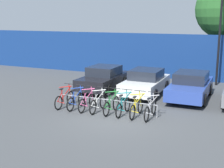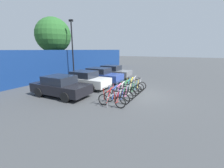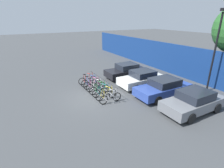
# 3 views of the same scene
# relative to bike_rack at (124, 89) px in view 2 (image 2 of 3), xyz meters

# --- Properties ---
(ground_plane) EXTENTS (120.00, 120.00, 0.00)m
(ground_plane) POSITION_rel_bike_rack_xyz_m (0.80, -0.68, -0.50)
(ground_plane) COLOR #424447
(hoarding_wall) EXTENTS (36.00, 0.16, 3.08)m
(hoarding_wall) POSITION_rel_bike_rack_xyz_m (0.80, 8.82, 1.04)
(hoarding_wall) COLOR navy
(hoarding_wall) RESTS_ON ground
(bike_rack) EXTENTS (4.79, 0.04, 0.57)m
(bike_rack) POSITION_rel_bike_rack_xyz_m (0.00, 0.00, 0.00)
(bike_rack) COLOR gray
(bike_rack) RESTS_ON ground
(bicycle_red) EXTENTS (0.68, 1.71, 1.05)m
(bicycle_red) POSITION_rel_bike_rack_xyz_m (-2.12, -0.15, -0.12)
(bicycle_red) COLOR black
(bicycle_red) RESTS_ON ground
(bicycle_blue) EXTENTS (0.68, 1.71, 1.05)m
(bicycle_blue) POSITION_rel_bike_rack_xyz_m (-1.49, -0.15, -0.12)
(bicycle_blue) COLOR black
(bicycle_blue) RESTS_ON ground
(bicycle_pink) EXTENTS (0.68, 1.71, 1.05)m
(bicycle_pink) POSITION_rel_bike_rack_xyz_m (-0.90, -0.15, -0.12)
(bicycle_pink) COLOR black
(bicycle_pink) RESTS_ON ground
(bicycle_white) EXTENTS (0.68, 1.71, 1.05)m
(bicycle_white) POSITION_rel_bike_rack_xyz_m (-0.34, -0.15, -0.12)
(bicycle_white) COLOR black
(bicycle_white) RESTS_ON ground
(bicycle_green) EXTENTS (0.68, 1.71, 1.05)m
(bicycle_green) POSITION_rel_bike_rack_xyz_m (0.31, -0.15, -0.12)
(bicycle_green) COLOR black
(bicycle_green) RESTS_ON ground
(bicycle_teal) EXTENTS (0.68, 1.71, 1.05)m
(bicycle_teal) POSITION_rel_bike_rack_xyz_m (0.88, -0.15, -0.12)
(bicycle_teal) COLOR black
(bicycle_teal) RESTS_ON ground
(bicycle_yellow) EXTENTS (0.68, 1.71, 1.05)m
(bicycle_yellow) POSITION_rel_bike_rack_xyz_m (1.50, -0.15, -0.12)
(bicycle_yellow) COLOR black
(bicycle_yellow) RESTS_ON ground
(bicycle_silver) EXTENTS (0.68, 1.71, 1.05)m
(bicycle_silver) POSITION_rel_bike_rack_xyz_m (2.12, -0.15, -0.12)
(bicycle_silver) COLOR black
(bicycle_silver) RESTS_ON ground
(car_black) EXTENTS (1.91, 4.01, 1.40)m
(car_black) POSITION_rel_bike_rack_xyz_m (-1.92, 3.82, 0.19)
(car_black) COLOR black
(car_black) RESTS_ON ground
(car_white) EXTENTS (1.91, 4.01, 1.40)m
(car_white) POSITION_rel_bike_rack_xyz_m (0.68, 3.72, 0.19)
(car_white) COLOR silver
(car_white) RESTS_ON ground
(car_blue) EXTENTS (1.91, 4.34, 1.40)m
(car_blue) POSITION_rel_bike_rack_xyz_m (3.10, 3.82, 0.19)
(car_blue) COLOR #2D479E
(car_blue) RESTS_ON ground
(car_grey) EXTENTS (1.91, 4.18, 1.40)m
(car_grey) POSITION_rel_bike_rack_xyz_m (5.71, 3.81, 0.19)
(car_grey) COLOR slate
(car_grey) RESTS_ON ground
(lamp_post) EXTENTS (0.24, 0.44, 6.22)m
(lamp_post) POSITION_rel_bike_rack_xyz_m (4.03, 7.83, 2.96)
(lamp_post) COLOR black
(lamp_post) RESTS_ON ground
(tree_behind_hoarding) EXTENTS (4.03, 4.03, 6.75)m
(tree_behind_hoarding) POSITION_rel_bike_rack_xyz_m (4.05, 10.62, 4.20)
(tree_behind_hoarding) COLOR brown
(tree_behind_hoarding) RESTS_ON ground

